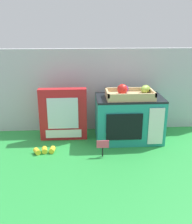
# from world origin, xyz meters

# --- Properties ---
(ground_plane) EXTENTS (1.70, 1.70, 0.00)m
(ground_plane) POSITION_xyz_m (0.00, 0.00, 0.00)
(ground_plane) COLOR green
(ground_plane) RESTS_ON ground
(display_back_panel) EXTENTS (1.61, 0.03, 0.57)m
(display_back_panel) POSITION_xyz_m (0.00, 0.20, 0.28)
(display_back_panel) COLOR #B7BABF
(display_back_panel) RESTS_ON ground
(toy_microwave) EXTENTS (0.42, 0.26, 0.29)m
(toy_microwave) POSITION_xyz_m (0.13, -0.00, 0.14)
(toy_microwave) COLOR teal
(toy_microwave) RESTS_ON ground
(food_groups_crate) EXTENTS (0.29, 0.17, 0.09)m
(food_groups_crate) POSITION_xyz_m (0.12, -0.03, 0.31)
(food_groups_crate) COLOR tan
(food_groups_crate) RESTS_ON toy_microwave
(cookie_set_box) EXTENTS (0.30, 0.06, 0.34)m
(cookie_set_box) POSITION_xyz_m (-0.29, 0.03, 0.17)
(cookie_set_box) COLOR red
(cookie_set_box) RESTS_ON ground
(price_sign) EXTENTS (0.07, 0.01, 0.10)m
(price_sign) POSITION_xyz_m (-0.06, -0.23, 0.07)
(price_sign) COLOR black
(price_sign) RESTS_ON ground
(loose_toy_banana) EXTENTS (0.13, 0.07, 0.03)m
(loose_toy_banana) POSITION_xyz_m (-0.40, -0.16, 0.02)
(loose_toy_banana) COLOR yellow
(loose_toy_banana) RESTS_ON ground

